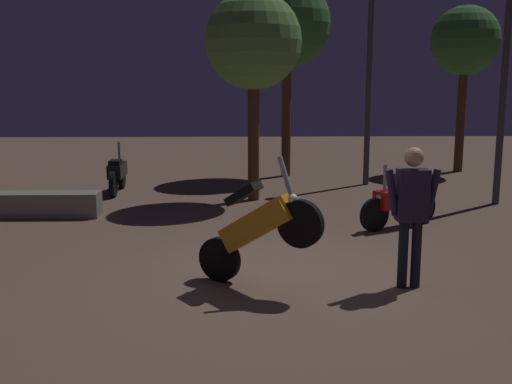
# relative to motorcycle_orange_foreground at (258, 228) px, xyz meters

# --- Properties ---
(ground_plane) EXTENTS (40.00, 40.00, 0.00)m
(ground_plane) POSITION_rel_motorcycle_orange_foreground_xyz_m (0.26, 0.40, -0.74)
(ground_plane) COLOR brown
(motorcycle_orange_foreground) EXTENTS (1.48, 0.93, 1.63)m
(motorcycle_orange_foreground) POSITION_rel_motorcycle_orange_foreground_xyz_m (0.00, 0.00, 0.00)
(motorcycle_orange_foreground) COLOR black
(motorcycle_orange_foreground) RESTS_ON ground_plane
(motorcycle_black_parked_left) EXTENTS (0.32, 1.66, 1.11)m
(motorcycle_black_parked_left) POSITION_rel_motorcycle_orange_foreground_xyz_m (-2.95, 6.50, -0.31)
(motorcycle_black_parked_left) COLOR black
(motorcycle_black_parked_left) RESTS_ON ground_plane
(motorcycle_red_parked_right) EXTENTS (1.49, 0.91, 1.11)m
(motorcycle_red_parked_right) POSITION_rel_motorcycle_orange_foreground_xyz_m (2.51, 3.05, -0.31)
(motorcycle_red_parked_right) COLOR black
(motorcycle_red_parked_right) RESTS_ON ground_plane
(person_rider_beside) EXTENTS (0.67, 0.24, 1.71)m
(person_rider_beside) POSITION_rel_motorcycle_orange_foreground_xyz_m (1.83, -0.02, 0.28)
(person_rider_beside) COLOR black
(person_rider_beside) RESTS_ON ground_plane
(streetlamp_near) EXTENTS (0.36, 0.36, 4.72)m
(streetlamp_near) POSITION_rel_motorcycle_orange_foreground_xyz_m (2.84, 7.44, 2.28)
(streetlamp_near) COLOR #38383D
(streetlamp_near) RESTS_ON ground_plane
(streetlamp_far) EXTENTS (0.36, 0.36, 5.78)m
(streetlamp_far) POSITION_rel_motorcycle_orange_foreground_xyz_m (5.01, 5.01, 2.86)
(streetlamp_far) COLOR #38383D
(streetlamp_far) RESTS_ON ground_plane
(tree_left_bg) EXTENTS (1.97, 1.97, 4.26)m
(tree_left_bg) POSITION_rel_motorcycle_orange_foreground_xyz_m (0.08, 5.58, 2.49)
(tree_left_bg) COLOR #4C331E
(tree_left_bg) RESTS_ON ground_plane
(tree_center_bg) EXTENTS (1.84, 1.84, 4.46)m
(tree_center_bg) POSITION_rel_motorcycle_orange_foreground_xyz_m (5.84, 9.55, 2.75)
(tree_center_bg) COLOR #4C331E
(tree_center_bg) RESTS_ON ground_plane
(tree_right_bg) EXTENTS (2.22, 2.22, 5.01)m
(tree_right_bg) POSITION_rel_motorcycle_orange_foreground_xyz_m (1.00, 8.85, 3.11)
(tree_right_bg) COLOR #4C331E
(tree_right_bg) RESTS_ON ground_plane
(planter_wall_low) EXTENTS (2.57, 0.50, 0.45)m
(planter_wall_low) POSITION_rel_motorcycle_orange_foreground_xyz_m (-4.09, 4.06, -0.52)
(planter_wall_low) COLOR gray
(planter_wall_low) RESTS_ON ground_plane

